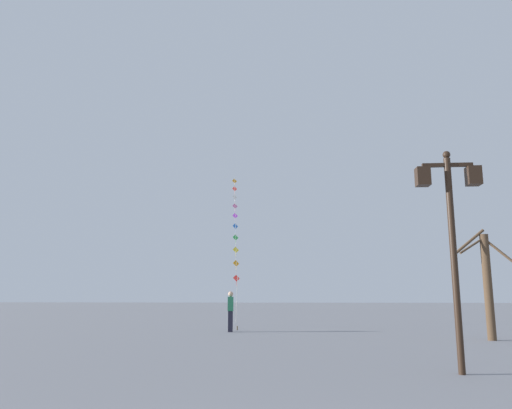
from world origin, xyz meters
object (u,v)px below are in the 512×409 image
(twin_lantern_lamp_post, at_px, (451,216))
(kite_flyer, at_px, (231,310))
(kite_train, at_px, (235,231))
(bare_tree, at_px, (487,283))

(twin_lantern_lamp_post, distance_m, kite_flyer, 12.83)
(twin_lantern_lamp_post, xyz_separation_m, kite_train, (-6.74, 19.24, 2.22))
(kite_flyer, xyz_separation_m, bare_tree, (9.56, -3.38, 1.08))
(kite_train, relative_size, kite_flyer, 7.65)
(kite_train, height_order, bare_tree, kite_train)
(kite_flyer, height_order, bare_tree, bare_tree)
(twin_lantern_lamp_post, height_order, kite_train, kite_train)
(kite_flyer, bearing_deg, kite_train, -0.36)
(twin_lantern_lamp_post, relative_size, kite_train, 0.35)
(twin_lantern_lamp_post, height_order, bare_tree, twin_lantern_lamp_post)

